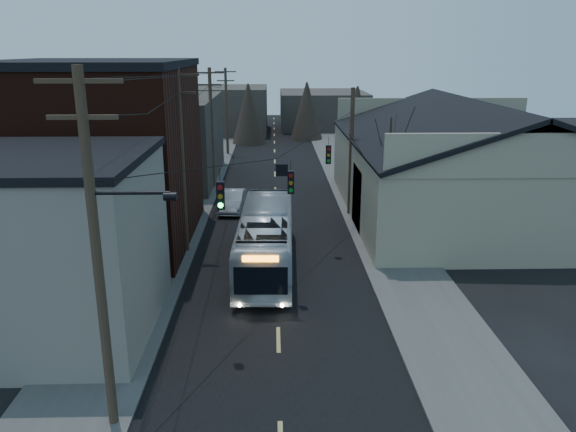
% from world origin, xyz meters
% --- Properties ---
extents(road_surface, '(9.00, 110.00, 0.02)m').
position_xyz_m(road_surface, '(0.00, 30.00, 0.01)').
color(road_surface, black).
rests_on(road_surface, ground).
extents(sidewalk_left, '(4.00, 110.00, 0.12)m').
position_xyz_m(sidewalk_left, '(-6.50, 30.00, 0.06)').
color(sidewalk_left, '#474744').
rests_on(sidewalk_left, ground).
extents(sidewalk_right, '(4.00, 110.00, 0.12)m').
position_xyz_m(sidewalk_right, '(6.50, 30.00, 0.06)').
color(sidewalk_right, '#474744').
rests_on(sidewalk_right, ground).
extents(building_clapboard, '(8.00, 8.00, 7.00)m').
position_xyz_m(building_clapboard, '(-9.00, 9.00, 3.50)').
color(building_clapboard, gray).
rests_on(building_clapboard, ground).
extents(building_brick, '(10.00, 12.00, 10.00)m').
position_xyz_m(building_brick, '(-10.00, 20.00, 5.00)').
color(building_brick, black).
rests_on(building_brick, ground).
extents(building_left_far, '(9.00, 14.00, 7.00)m').
position_xyz_m(building_left_far, '(-9.50, 36.00, 3.50)').
color(building_left_far, '#38322D').
rests_on(building_left_far, ground).
extents(warehouse, '(16.16, 20.60, 7.73)m').
position_xyz_m(warehouse, '(13.00, 25.00, 2.70)').
color(warehouse, gray).
rests_on(warehouse, ground).
extents(building_far_left, '(10.00, 12.00, 6.00)m').
position_xyz_m(building_far_left, '(-6.00, 65.00, 3.00)').
color(building_far_left, '#38322D').
rests_on(building_far_left, ground).
extents(building_far_right, '(12.00, 14.00, 5.00)m').
position_xyz_m(building_far_right, '(7.00, 70.00, 2.50)').
color(building_far_right, '#38322D').
rests_on(building_far_right, ground).
extents(bare_tree, '(0.40, 0.40, 7.20)m').
position_xyz_m(bare_tree, '(6.50, 20.00, 3.60)').
color(bare_tree, black).
rests_on(bare_tree, ground).
extents(utility_lines, '(11.24, 45.28, 10.50)m').
position_xyz_m(utility_lines, '(-3.11, 24.14, 4.95)').
color(utility_lines, '#382B1E').
rests_on(utility_lines, ground).
extents(bus, '(2.93, 11.22, 3.11)m').
position_xyz_m(bus, '(-0.55, 15.57, 1.55)').
color(bus, silver).
rests_on(bus, ground).
extents(parked_car, '(1.81, 4.41, 1.42)m').
position_xyz_m(parked_car, '(-3.00, 26.22, 0.71)').
color(parked_car, '#A4A6AC').
rests_on(parked_car, ground).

